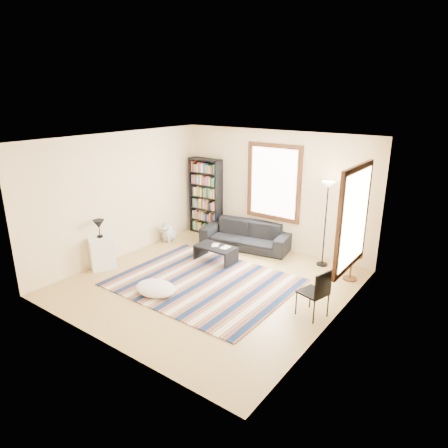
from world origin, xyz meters
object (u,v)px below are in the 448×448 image
Objects in this scene: coffee_table at (216,254)px; side_table at (351,267)px; floor_cushion at (156,288)px; floor_lamp at (325,225)px; folding_chair at (313,293)px; bookshelf at (206,197)px; sofa at (246,235)px; dog at (169,231)px; white_cabinet at (102,253)px.

side_table reaches higher than coffee_table.
floor_cushion is 0.45× the size of floor_lamp.
floor_cushion is 0.97× the size of folding_chair.
folding_chair is at bearing -28.92° from bookshelf.
coffee_table is 1.67× the size of side_table.
bookshelf is 3.64m from floor_cushion.
side_table is at bearing -15.28° from sofa.
dog is at bearing -108.88° from bookshelf.
dog is (-4.44, 1.20, -0.16)m from folding_chair.
white_cabinet reaches higher than sofa.
white_cabinet reaches higher than dog.
floor_lamp is 2.16× the size of folding_chair.
floor_lamp is at bearing 31.50° from coffee_table.
bookshelf reaches higher than dog.
bookshelf reaches higher than floor_lamp.
bookshelf is 4.22m from side_table.
folding_chair is 1.23× the size of white_cabinet.
floor_lamp reaches higher than side_table.
white_cabinet is at bearing -142.04° from floor_lamp.
side_table is 5.19m from white_cabinet.
white_cabinet is at bearing -132.94° from sofa.
floor_cushion is 1.55× the size of side_table.
floor_cushion is at bearing -70.97° from dog.
floor_lamp is 3.44× the size of side_table.
white_cabinet is (-4.50, -2.59, 0.08)m from side_table.
floor_lamp is at bearing -7.19° from sofa.
side_table is 1.75m from folding_chair.
white_cabinet is (-1.82, -2.83, 0.04)m from sofa.
side_table is 1.02× the size of dog.
dog is at bearing -166.70° from floor_lamp.
dog is (-1.81, -0.79, -0.05)m from sofa.
dog is (-1.75, 0.34, 0.09)m from coffee_table.
folding_chair is 4.60m from dog.
floor_cushion is (-0.00, -1.86, -0.08)m from coffee_table.
white_cabinet reaches higher than coffee_table.
dog is at bearing 169.02° from coffee_table.
side_table is at bearing 104.06° from folding_chair.
floor_lamp is (2.00, 1.22, 0.75)m from coffee_table.
bookshelf is (-1.45, 0.27, 0.69)m from sofa.
bookshelf reaches higher than floor_cushion.
floor_cushion is at bearing -90.13° from coffee_table.
bookshelf is 2.13m from coffee_table.
folding_chair reaches higher than coffee_table.
sofa is 1.16× the size of floor_lamp.
white_cabinet is (-4.45, -0.85, -0.08)m from folding_chair.
coffee_table is 1.05× the size of folding_chair.
coffee_table is 1.78m from dog.
sofa is 2.69m from side_table.
sofa is 3.29m from folding_chair.
side_table is (4.13, -0.51, -0.73)m from bookshelf.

